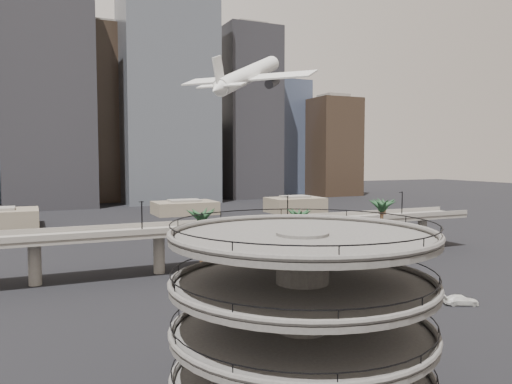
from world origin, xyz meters
name	(u,v)px	position (x,y,z in m)	size (l,w,h in m)	color
ground	(392,375)	(0.00, 0.00, 0.00)	(700.00, 700.00, 0.00)	black
parking_ramp	(302,308)	(-13.00, -4.00, 9.84)	(22.20, 22.20, 17.35)	#474542
overpass	(213,232)	(0.00, 55.00, 7.34)	(130.00, 9.30, 14.70)	slate
palm_trees	(324,211)	(21.48, 47.47, 11.30)	(54.40, 18.40, 14.00)	#4C3320
low_buildings	(151,211)	(6.89, 142.30, 2.86)	(135.00, 27.50, 6.80)	#64594A
skyline	(133,115)	(15.11, 217.08, 43.75)	(269.00, 86.00, 119.68)	#82765A
airborne_jet	(249,75)	(15.08, 71.26, 42.02)	(30.34, 29.16, 15.83)	silver
car_a	(280,345)	(-7.60, 10.44, 0.80)	(1.90, 4.72, 1.61)	#AE181F
car_b	(343,302)	(8.77, 21.69, 0.83)	(1.75, 5.02, 1.65)	#242328
car_c	(461,300)	(25.83, 15.25, 0.74)	(2.08, 5.12, 1.48)	silver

